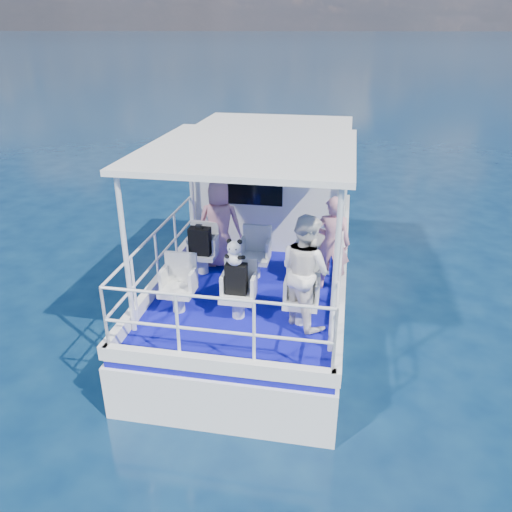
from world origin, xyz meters
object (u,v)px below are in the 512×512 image
(backpack_center, at_px, (236,279))
(panda, at_px, (235,252))
(passenger_port_fwd, at_px, (219,224))
(passenger_stbd_aft, at_px, (305,271))

(backpack_center, bearing_deg, panda, -119.96)
(backpack_center, xyz_separation_m, panda, (-0.01, -0.02, 0.42))
(backpack_center, distance_m, panda, 0.42)
(panda, bearing_deg, backpack_center, 60.04)
(passenger_port_fwd, bearing_deg, passenger_stbd_aft, 129.26)
(passenger_stbd_aft, relative_size, backpack_center, 3.57)
(passenger_port_fwd, xyz_separation_m, panda, (0.65, -1.67, 0.26))
(passenger_stbd_aft, bearing_deg, panda, 45.41)
(passenger_port_fwd, height_order, backpack_center, passenger_port_fwd)
(passenger_stbd_aft, relative_size, panda, 4.26)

